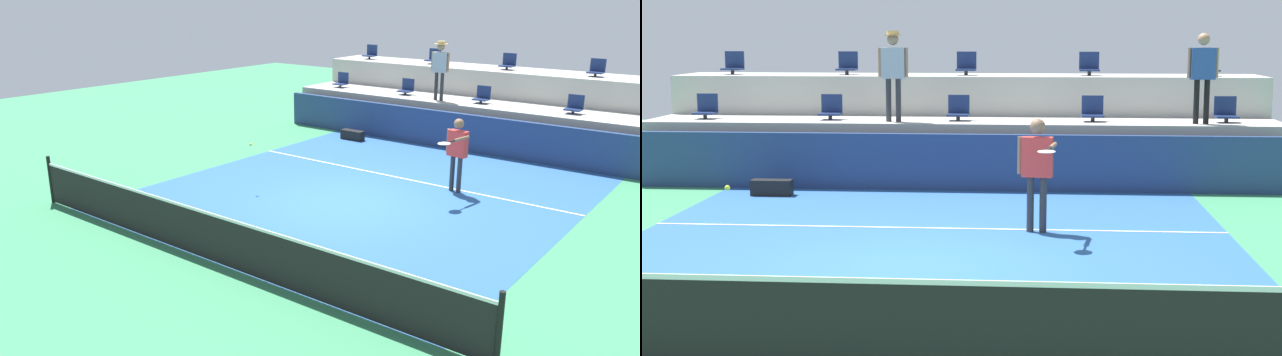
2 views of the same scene
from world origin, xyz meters
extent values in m
plane|color=#388456|center=(0.00, 0.00, 0.00)|extent=(40.00, 40.00, 0.00)
cube|color=#285693|center=(0.00, 1.00, 0.00)|extent=(9.00, 10.00, 0.01)
cube|color=white|center=(0.00, 2.40, 0.01)|extent=(9.00, 0.06, 0.00)
cylinder|color=black|center=(-5.20, -4.00, 0.54)|extent=(0.08, 0.08, 1.07)
cylinder|color=black|center=(5.20, -4.00, 0.54)|extent=(0.08, 0.08, 1.07)
cube|color=black|center=(0.00, -4.00, 0.46)|extent=(10.40, 0.01, 0.87)
cube|color=white|center=(0.00, -4.00, 0.89)|extent=(10.40, 0.02, 0.05)
cube|color=navy|center=(0.00, 6.00, 0.55)|extent=(13.00, 0.16, 1.10)
cube|color=#ADAAA3|center=(0.00, 7.30, 0.62)|extent=(13.00, 1.80, 1.25)
cube|color=#ADAAA3|center=(0.00, 9.10, 1.05)|extent=(13.00, 1.80, 2.10)
cylinder|color=#2D2D33|center=(-5.37, 7.15, 1.30)|extent=(0.08, 0.08, 0.10)
cube|color=navy|center=(-5.37, 7.15, 1.37)|extent=(0.44, 0.40, 0.04)
cube|color=navy|center=(-5.37, 7.33, 1.58)|extent=(0.44, 0.04, 0.38)
cylinder|color=#2D2D33|center=(-2.71, 7.15, 1.30)|extent=(0.08, 0.08, 0.10)
cube|color=navy|center=(-2.71, 7.15, 1.37)|extent=(0.44, 0.40, 0.04)
cube|color=navy|center=(-2.71, 7.33, 1.58)|extent=(0.44, 0.04, 0.38)
cylinder|color=#2D2D33|center=(-0.04, 7.15, 1.30)|extent=(0.08, 0.08, 0.10)
cube|color=navy|center=(-0.04, 7.15, 1.37)|extent=(0.44, 0.40, 0.04)
cube|color=navy|center=(-0.04, 7.33, 1.58)|extent=(0.44, 0.04, 0.38)
cylinder|color=#2D2D33|center=(2.70, 7.15, 1.30)|extent=(0.08, 0.08, 0.10)
cube|color=navy|center=(2.70, 7.15, 1.37)|extent=(0.44, 0.40, 0.04)
cube|color=navy|center=(2.70, 7.33, 1.58)|extent=(0.44, 0.04, 0.38)
cylinder|color=#2D2D33|center=(-5.34, 8.95, 2.15)|extent=(0.08, 0.08, 0.10)
cube|color=navy|center=(-5.34, 8.95, 2.22)|extent=(0.44, 0.40, 0.04)
cube|color=navy|center=(-5.34, 9.13, 2.43)|extent=(0.44, 0.04, 0.38)
cylinder|color=#2D2D33|center=(-2.71, 8.95, 2.15)|extent=(0.08, 0.08, 0.10)
cube|color=navy|center=(-2.71, 8.95, 2.22)|extent=(0.44, 0.40, 0.04)
cube|color=navy|center=(-2.71, 9.13, 2.43)|extent=(0.44, 0.04, 0.38)
cylinder|color=#2D2D33|center=(-0.02, 8.95, 2.15)|extent=(0.08, 0.08, 0.10)
cube|color=navy|center=(-0.02, 8.95, 2.22)|extent=(0.44, 0.40, 0.04)
cube|color=navy|center=(-0.02, 9.13, 2.43)|extent=(0.44, 0.04, 0.38)
cylinder|color=#2D2D33|center=(2.71, 8.95, 2.15)|extent=(0.08, 0.08, 0.10)
cube|color=navy|center=(2.71, 8.95, 2.22)|extent=(0.44, 0.40, 0.04)
cube|color=navy|center=(2.71, 9.13, 2.43)|extent=(0.44, 0.04, 0.38)
cylinder|color=#2D2D33|center=(1.47, 2.26, 0.43)|extent=(0.13, 0.13, 0.86)
cylinder|color=#2D2D33|center=(1.67, 2.23, 0.43)|extent=(0.13, 0.13, 0.86)
cube|color=red|center=(1.57, 2.25, 1.17)|extent=(0.49, 0.25, 0.61)
sphere|color=#846047|center=(1.57, 2.25, 1.64)|extent=(0.27, 0.27, 0.23)
cylinder|color=#846047|center=(1.31, 2.29, 1.18)|extent=(0.08, 0.08, 0.57)
cylinder|color=#846047|center=(1.80, 1.94, 1.37)|extent=(0.15, 0.55, 0.07)
cylinder|color=black|center=(1.74, 1.57, 1.37)|extent=(0.07, 0.26, 0.04)
ellipsoid|color=silver|center=(1.70, 1.29, 1.37)|extent=(0.30, 0.36, 0.03)
cylinder|color=#2D2D33|center=(-1.43, 6.85, 1.69)|extent=(0.11, 0.11, 0.87)
cylinder|color=#2D2D33|center=(-1.23, 6.85, 1.69)|extent=(0.11, 0.11, 0.87)
cube|color=#B2B2B7|center=(-1.33, 6.85, 2.43)|extent=(0.47, 0.18, 0.62)
sphere|color=#A87A5B|center=(-1.33, 6.85, 2.90)|extent=(0.24, 0.24, 0.24)
cylinder|color=#A87A5B|center=(-1.60, 6.85, 2.45)|extent=(0.07, 0.07, 0.58)
cylinder|color=#A87A5B|center=(-1.06, 6.85, 2.45)|extent=(0.07, 0.07, 0.58)
cylinder|color=tan|center=(-1.33, 6.85, 2.99)|extent=(0.43, 0.43, 0.01)
cylinder|color=tan|center=(-1.33, 6.85, 3.03)|extent=(0.25, 0.25, 0.09)
sphere|color=#CCE033|center=(-2.29, -0.62, 1.12)|extent=(0.07, 0.07, 0.07)
cube|color=black|center=(-3.40, 5.13, 0.15)|extent=(0.76, 0.28, 0.30)
camera|label=1|loc=(7.60, -10.70, 4.56)|focal=34.75mm
camera|label=2|loc=(1.53, -11.75, 3.03)|focal=52.08mm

